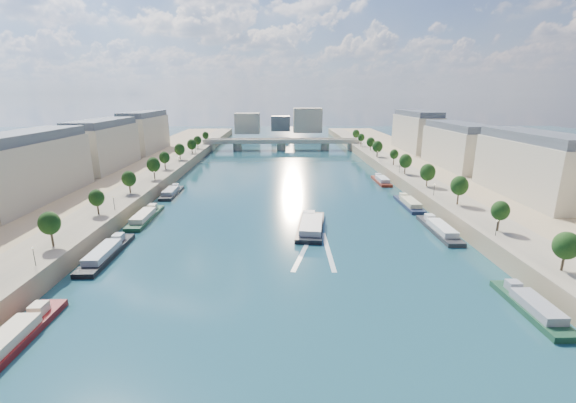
{
  "coord_description": "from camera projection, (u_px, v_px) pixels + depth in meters",
  "views": [
    {
      "loc": [
        -1.87,
        -44.52,
        39.49
      ],
      "look_at": [
        1.09,
        78.62,
        5.0
      ],
      "focal_mm": 24.0,
      "sensor_mm": 36.0,
      "label": 1
    }
  ],
  "objects": [
    {
      "name": "bridge",
      "position": [
        281.0,
        143.0,
        280.11
      ],
      "size": [
        112.0,
        12.0,
        8.15
      ],
      "color": "#C1B79E",
      "rests_on": "ground"
    },
    {
      "name": "ground",
      "position": [
        284.0,
        199.0,
        149.82
      ],
      "size": [
        700.0,
        700.0,
        0.0
      ],
      "primitive_type": "plane",
      "color": "#0C2E38",
      "rests_on": "ground"
    },
    {
      "name": "trees_right",
      "position": [
        417.0,
        167.0,
        157.9
      ],
      "size": [
        4.8,
        268.8,
        8.26
      ],
      "color": "#382B1E",
      "rests_on": "ground"
    },
    {
      "name": "lamps_right",
      "position": [
        415.0,
        176.0,
        153.75
      ],
      "size": [
        0.36,
        200.36,
        4.28
      ],
      "color": "black",
      "rests_on": "ground"
    },
    {
      "name": "wake",
      "position": [
        316.0,
        250.0,
        100.63
      ],
      "size": [
        11.03,
        26.01,
        0.04
      ],
      "color": "silver",
      "rests_on": "ground"
    },
    {
      "name": "pave_left",
      "position": [
        135.0,
        187.0,
        147.14
      ],
      "size": [
        14.0,
        520.0,
        0.1
      ],
      "primitive_type": "cube",
      "color": "gray",
      "rests_on": "quay_left"
    },
    {
      "name": "quay_left",
      "position": [
        96.0,
        194.0,
        147.48
      ],
      "size": [
        44.0,
        520.0,
        5.0
      ],
      "primitive_type": "cube",
      "color": "#9E8460",
      "rests_on": "ground"
    },
    {
      "name": "tour_barge",
      "position": [
        311.0,
        226.0,
        116.39
      ],
      "size": [
        10.94,
        27.02,
        3.68
      ],
      "rotation": [
        0.0,
        0.0,
        -0.13
      ],
      "color": "black",
      "rests_on": "ground"
    },
    {
      "name": "buildings_right",
      "position": [
        489.0,
        152.0,
        158.91
      ],
      "size": [
        16.0,
        226.0,
        23.2
      ],
      "color": "#C6B599",
      "rests_on": "ground"
    },
    {
      "name": "moored_barges_right",
      "position": [
        449.0,
        238.0,
        107.37
      ],
      "size": [
        5.0,
        160.9,
        3.6
      ],
      "color": "black",
      "rests_on": "ground"
    },
    {
      "name": "quay_right",
      "position": [
        467.0,
        192.0,
        150.81
      ],
      "size": [
        44.0,
        520.0,
        5.0
      ],
      "primitive_type": "cube",
      "color": "#9E8460",
      "rests_on": "ground"
    },
    {
      "name": "buildings_left",
      "position": [
        73.0,
        153.0,
        154.97
      ],
      "size": [
        16.0,
        226.0,
        23.2
      ],
      "color": "#C6B599",
      "rests_on": "ground"
    },
    {
      "name": "pave_right",
      "position": [
        430.0,
        186.0,
        149.78
      ],
      "size": [
        14.0,
        520.0,
        0.1
      ],
      "primitive_type": "cube",
      "color": "gray",
      "rests_on": "quay_right"
    },
    {
      "name": "trees_left",
      "position": [
        141.0,
        172.0,
        147.64
      ],
      "size": [
        4.8,
        268.8,
        8.26
      ],
      "color": "#382B1E",
      "rests_on": "ground"
    },
    {
      "name": "lamps_left",
      "position": [
        137.0,
        186.0,
        136.88
      ],
      "size": [
        0.36,
        200.36,
        4.28
      ],
      "color": "black",
      "rests_on": "ground"
    },
    {
      "name": "skyline",
      "position": [
        284.0,
        122.0,
        357.27
      ],
      "size": [
        79.0,
        42.0,
        22.0
      ],
      "color": "#C6B599",
      "rests_on": "ground"
    },
    {
      "name": "moored_barges_left",
      "position": [
        125.0,
        236.0,
        108.62
      ],
      "size": [
        5.0,
        119.68,
        3.6
      ],
      "color": "maroon",
      "rests_on": "ground"
    }
  ]
}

